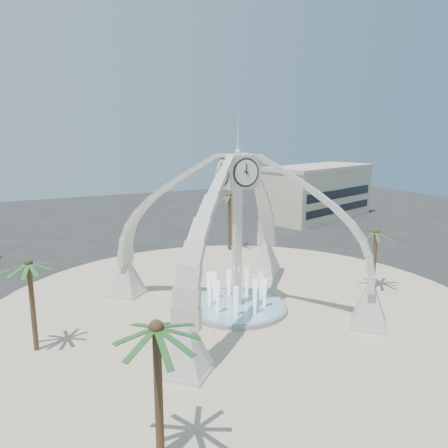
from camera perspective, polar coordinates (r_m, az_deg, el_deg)
name	(u,v)px	position (r m, az deg, el deg)	size (l,w,h in m)	color
ground	(237,310)	(35.56, 1.69, -11.12)	(140.00, 140.00, 0.00)	#282828
plaza	(237,309)	(35.55, 1.69, -11.07)	(40.00, 40.00, 0.06)	beige
clock_tower	(237,231)	(33.56, 1.76, -0.86)	(17.94, 17.94, 16.30)	beige
fountain	(237,306)	(35.45, 1.69, -10.69)	(8.00, 8.00, 3.62)	#99999C
building_ne	(318,192)	(73.42, 12.21, 4.13)	(21.87, 14.17, 8.60)	beige
palm_east	(376,233)	(40.68, 19.28, -1.08)	(4.64, 4.64, 6.01)	brown
palm_west	(29,265)	(29.86, -24.17, -4.87)	(4.00, 4.00, 6.57)	brown
palm_north	(230,196)	(51.25, 0.73, 3.61)	(4.50, 4.50, 7.40)	brown
palm_south	(156,330)	(18.64, -8.83, -13.47)	(5.11, 5.11, 6.82)	brown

